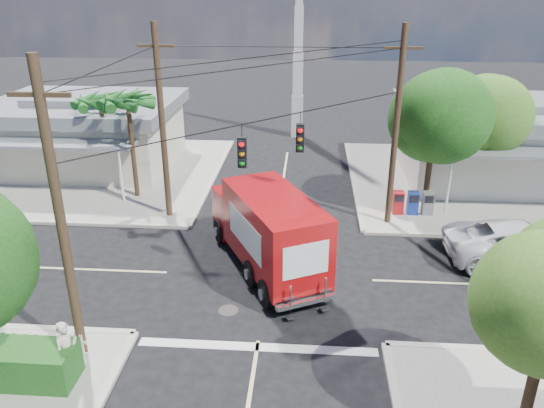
# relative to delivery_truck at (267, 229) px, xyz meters

# --- Properties ---
(ground) EXTENTS (120.00, 120.00, 0.00)m
(ground) POSITION_rel_delivery_truck_xyz_m (0.09, -0.74, -1.66)
(ground) COLOR black
(ground) RESTS_ON ground
(sidewalk_ne) EXTENTS (14.12, 14.12, 0.14)m
(sidewalk_ne) POSITION_rel_delivery_truck_xyz_m (10.97, 10.14, -1.59)
(sidewalk_ne) COLOR gray
(sidewalk_ne) RESTS_ON ground
(sidewalk_nw) EXTENTS (14.12, 14.12, 0.14)m
(sidewalk_nw) POSITION_rel_delivery_truck_xyz_m (-10.79, 10.14, -1.59)
(sidewalk_nw) COLOR gray
(sidewalk_nw) RESTS_ON ground
(road_markings) EXTENTS (32.00, 32.00, 0.01)m
(road_markings) POSITION_rel_delivery_truck_xyz_m (0.09, -2.21, -1.65)
(road_markings) COLOR beige
(road_markings) RESTS_ON ground
(building_ne) EXTENTS (11.80, 10.20, 4.50)m
(building_ne) POSITION_rel_delivery_truck_xyz_m (12.59, 11.23, 0.66)
(building_ne) COLOR silver
(building_ne) RESTS_ON sidewalk_ne
(building_nw) EXTENTS (10.80, 10.20, 4.30)m
(building_nw) POSITION_rel_delivery_truck_xyz_m (-11.91, 11.72, 0.56)
(building_nw) COLOR beige
(building_nw) RESTS_ON sidewalk_nw
(radio_tower) EXTENTS (0.80, 0.80, 17.00)m
(radio_tower) POSITION_rel_delivery_truck_xyz_m (0.59, 19.26, 3.99)
(radio_tower) COLOR silver
(radio_tower) RESTS_ON ground
(tree_ne_front) EXTENTS (4.21, 4.14, 6.66)m
(tree_ne_front) POSITION_rel_delivery_truck_xyz_m (7.30, 6.02, 3.11)
(tree_ne_front) COLOR #422D1C
(tree_ne_front) RESTS_ON sidewalk_ne
(tree_ne_back) EXTENTS (3.77, 3.66, 5.82)m
(tree_ne_back) POSITION_rel_delivery_truck_xyz_m (9.90, 8.22, 2.53)
(tree_ne_back) COLOR #422D1C
(tree_ne_back) RESTS_ON sidewalk_ne
(palm_nw_front) EXTENTS (3.01, 3.08, 5.59)m
(palm_nw_front) POSITION_rel_delivery_truck_xyz_m (-7.41, 6.76, 3.39)
(palm_nw_front) COLOR #422D1C
(palm_nw_front) RESTS_ON sidewalk_nw
(palm_nw_back) EXTENTS (3.01, 3.08, 5.19)m
(palm_nw_back) POSITION_rel_delivery_truck_xyz_m (-9.41, 8.26, 3.02)
(palm_nw_back) COLOR #422D1C
(palm_nw_back) RESTS_ON sidewalk_nw
(utility_poles) EXTENTS (12.00, 10.68, 9.00)m
(utility_poles) POSITION_rel_delivery_truck_xyz_m (-1.50, 0.86, 3.02)
(utility_poles) COLOR #473321
(utility_poles) RESTS_ON ground
(vending_boxes) EXTENTS (1.90, 0.50, 1.10)m
(vending_boxes) POSITION_rel_delivery_truck_xyz_m (6.59, 5.46, -0.97)
(vending_boxes) COLOR #B51319
(vending_boxes) RESTS_ON sidewalk_ne
(delivery_truck) EXTENTS (5.33, 7.71, 3.26)m
(delivery_truck) POSITION_rel_delivery_truck_xyz_m (0.00, 0.00, 0.00)
(delivery_truck) COLOR black
(delivery_truck) RESTS_ON ground
(parked_car) EXTENTS (6.08, 2.96, 1.67)m
(parked_car) POSITION_rel_delivery_truck_xyz_m (10.15, 1.13, -0.82)
(parked_car) COLOR silver
(parked_car) RESTS_ON ground
(pedestrian) EXTENTS (0.72, 0.80, 1.83)m
(pedestrian) POSITION_rel_delivery_truck_xyz_m (-5.04, -6.92, -0.60)
(pedestrian) COLOR beige
(pedestrian) RESTS_ON sidewalk_sw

